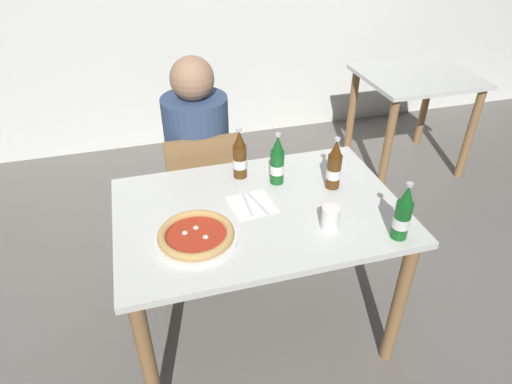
% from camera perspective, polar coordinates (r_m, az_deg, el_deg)
% --- Properties ---
extents(ground_plane, '(8.00, 8.00, 0.00)m').
position_cam_1_polar(ground_plane, '(2.40, 0.34, -16.63)').
color(ground_plane, slate).
extents(dining_table_main, '(1.20, 0.80, 0.75)m').
position_cam_1_polar(dining_table_main, '(1.95, 0.40, -4.79)').
color(dining_table_main, silver).
rests_on(dining_table_main, ground_plane).
extents(chair_behind_table, '(0.41, 0.41, 0.85)m').
position_cam_1_polar(chair_behind_table, '(2.50, -6.86, 0.41)').
color(chair_behind_table, olive).
rests_on(chair_behind_table, ground_plane).
extents(diner_seated, '(0.34, 0.34, 1.21)m').
position_cam_1_polar(diner_seated, '(2.49, -7.24, 2.98)').
color(diner_seated, '#2D3342').
rests_on(diner_seated, ground_plane).
extents(dining_table_background, '(0.80, 0.70, 0.75)m').
position_cam_1_polar(dining_table_background, '(3.60, 19.57, 11.61)').
color(dining_table_background, silver).
rests_on(dining_table_background, ground_plane).
extents(pizza_margherita_near, '(0.32, 0.32, 0.04)m').
position_cam_1_polar(pizza_margherita_near, '(1.72, -7.67, -5.55)').
color(pizza_margherita_near, white).
rests_on(pizza_margherita_near, dining_table_main).
extents(beer_bottle_left, '(0.07, 0.07, 0.25)m').
position_cam_1_polar(beer_bottle_left, '(2.00, 2.73, 3.82)').
color(beer_bottle_left, '#14591E').
rests_on(beer_bottle_left, dining_table_main).
extents(beer_bottle_center, '(0.07, 0.07, 0.25)m').
position_cam_1_polar(beer_bottle_center, '(2.04, -2.09, 4.53)').
color(beer_bottle_center, '#512D0F').
rests_on(beer_bottle_center, dining_table_main).
extents(beer_bottle_right, '(0.07, 0.07, 0.25)m').
position_cam_1_polar(beer_bottle_right, '(1.76, 18.27, -2.82)').
color(beer_bottle_right, '#14591E').
rests_on(beer_bottle_right, dining_table_main).
extents(beer_bottle_extra, '(0.07, 0.07, 0.25)m').
position_cam_1_polar(beer_bottle_extra, '(1.99, 9.97, 3.19)').
color(beer_bottle_extra, '#512D0F').
rests_on(beer_bottle_extra, dining_table_main).
extents(napkin_with_cutlery, '(0.20, 0.20, 0.01)m').
position_cam_1_polar(napkin_with_cutlery, '(1.90, -0.53, -1.59)').
color(napkin_with_cutlery, white).
rests_on(napkin_with_cutlery, dining_table_main).
extents(paper_cup, '(0.07, 0.07, 0.09)m').
position_cam_1_polar(paper_cup, '(1.77, 9.48, -3.29)').
color(paper_cup, white).
rests_on(paper_cup, dining_table_main).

